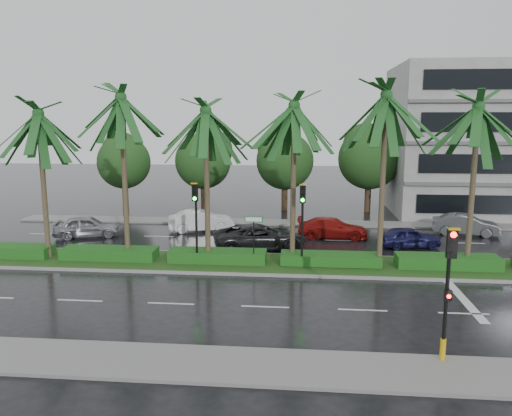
# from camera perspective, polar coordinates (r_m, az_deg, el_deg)

# --- Properties ---
(ground) EXTENTS (120.00, 120.00, 0.00)m
(ground) POSITION_cam_1_polar(r_m,az_deg,el_deg) (25.84, 1.87, -7.21)
(ground) COLOR black
(ground) RESTS_ON ground
(near_sidewalk) EXTENTS (40.00, 2.40, 0.12)m
(near_sidewalk) POSITION_cam_1_polar(r_m,az_deg,el_deg) (16.38, -0.36, -17.63)
(near_sidewalk) COLOR slate
(near_sidewalk) RESTS_ON ground
(far_sidewalk) EXTENTS (40.00, 2.00, 0.12)m
(far_sidewalk) POSITION_cam_1_polar(r_m,az_deg,el_deg) (37.44, 2.96, -1.68)
(far_sidewalk) COLOR slate
(far_sidewalk) RESTS_ON ground
(median) EXTENTS (36.00, 4.00, 0.15)m
(median) POSITION_cam_1_polar(r_m,az_deg,el_deg) (26.77, 2.00, -6.42)
(median) COLOR gray
(median) RESTS_ON ground
(hedge) EXTENTS (35.20, 1.40, 0.60)m
(hedge) POSITION_cam_1_polar(r_m,az_deg,el_deg) (26.67, 2.00, -5.65)
(hedge) COLOR #164E17
(hedge) RESTS_ON median
(lane_markings) EXTENTS (34.00, 13.06, 0.01)m
(lane_markings) POSITION_cam_1_polar(r_m,az_deg,el_deg) (25.44, 8.71, -7.59)
(lane_markings) COLOR silver
(lane_markings) RESTS_ON ground
(palm_row) EXTENTS (26.30, 4.20, 9.54)m
(palm_row) POSITION_cam_1_polar(r_m,az_deg,el_deg) (25.79, -0.71, 10.27)
(palm_row) COLOR #413825
(palm_row) RESTS_ON median
(signal_near) EXTENTS (0.34, 0.45, 4.36)m
(signal_near) POSITION_cam_1_polar(r_m,az_deg,el_deg) (16.73, 21.08, -8.63)
(signal_near) COLOR black
(signal_near) RESTS_ON near_sidewalk
(signal_median_left) EXTENTS (0.34, 0.42, 4.36)m
(signal_median_left) POSITION_cam_1_polar(r_m,az_deg,el_deg) (25.94, -6.91, -0.39)
(signal_median_left) COLOR black
(signal_median_left) RESTS_ON median
(signal_median_right) EXTENTS (0.34, 0.42, 4.36)m
(signal_median_right) POSITION_cam_1_polar(r_m,az_deg,el_deg) (25.37, 5.33, -0.60)
(signal_median_right) COLOR black
(signal_median_right) RESTS_ON median
(street_sign) EXTENTS (0.95, 0.09, 2.60)m
(street_sign) POSITION_cam_1_polar(r_m,az_deg,el_deg) (25.83, -0.26, -2.34)
(street_sign) COLOR black
(street_sign) RESTS_ON median
(bg_trees) EXTENTS (32.87, 5.14, 7.42)m
(bg_trees) POSITION_cam_1_polar(r_m,az_deg,el_deg) (42.34, 5.00, 5.84)
(bg_trees) COLOR #3D281B
(bg_trees) RESTS_ON ground
(building) EXTENTS (16.00, 10.00, 12.00)m
(building) POSITION_cam_1_polar(r_m,az_deg,el_deg) (45.42, 25.50, 6.99)
(building) COLOR gray
(building) RESTS_ON ground
(car_silver) EXTENTS (2.98, 4.59, 1.45)m
(car_silver) POSITION_cam_1_polar(r_m,az_deg,el_deg) (34.77, -18.75, -2.00)
(car_silver) COLOR gray
(car_silver) RESTS_ON ground
(car_white) EXTENTS (2.78, 4.74, 1.48)m
(car_white) POSITION_cam_1_polar(r_m,az_deg,el_deg) (34.90, -6.30, -1.45)
(car_white) COLOR silver
(car_white) RESTS_ON ground
(car_darkgrey) EXTENTS (4.01, 6.00, 1.53)m
(car_darkgrey) POSITION_cam_1_polar(r_m,az_deg,el_deg) (29.83, 0.44, -3.33)
(car_darkgrey) COLOR black
(car_darkgrey) RESTS_ON ground
(car_red) EXTENTS (2.04, 4.64, 1.32)m
(car_red) POSITION_cam_1_polar(r_m,az_deg,el_deg) (33.16, 8.72, -2.26)
(car_red) COLOR maroon
(car_red) RESTS_ON ground
(car_blue) EXTENTS (2.14, 3.93, 1.27)m
(car_blue) POSITION_cam_1_polar(r_m,az_deg,el_deg) (31.73, 17.10, -3.20)
(car_blue) COLOR #171847
(car_blue) RESTS_ON ground
(car_grey) EXTENTS (2.38, 4.48, 1.40)m
(car_grey) POSITION_cam_1_polar(r_m,az_deg,el_deg) (36.45, 22.84, -1.76)
(car_grey) COLOR #535558
(car_grey) RESTS_ON ground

